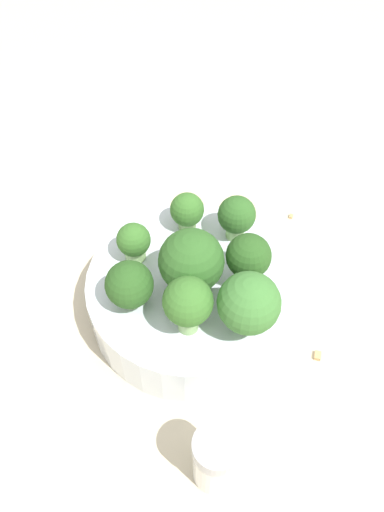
{
  "coord_description": "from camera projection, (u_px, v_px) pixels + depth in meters",
  "views": [
    {
      "loc": [
        0.02,
        -0.28,
        0.42
      ],
      "look_at": [
        0.0,
        0.0,
        0.08
      ],
      "focal_mm": 35.0,
      "sensor_mm": 36.0,
      "label": 1
    }
  ],
  "objects": [
    {
      "name": "almond_crumb_0",
      "position": [
        318.0,
        355.0,
        0.47
      ],
      "size": [
        0.01,
        0.01,
        0.01
      ],
      "primitive_type": "cube",
      "rotation": [
        0.0,
        0.0,
        4.52
      ],
      "color": "tan",
      "rests_on": "ground_plane"
    },
    {
      "name": "broccoli_floret_1",
      "position": [
        248.0,
        261.0,
        0.43
      ],
      "size": [
        0.04,
        0.04,
        0.06
      ],
      "color": "#8EB770",
      "rests_on": "bowl"
    },
    {
      "name": "bowl",
      "position": [
        192.0,
        295.0,
        0.49
      ],
      "size": [
        0.2,
        0.2,
        0.05
      ],
      "primitive_type": "cylinder",
      "color": "silver",
      "rests_on": "ground_plane"
    },
    {
      "name": "broccoli_floret_5",
      "position": [
        134.0,
        242.0,
        0.47
      ],
      "size": [
        0.03,
        0.03,
        0.04
      ],
      "color": "#8EB770",
      "rests_on": "bowl"
    },
    {
      "name": "broccoli_floret_0",
      "position": [
        249.0,
        304.0,
        0.4
      ],
      "size": [
        0.05,
        0.05,
        0.07
      ],
      "color": "#84AD66",
      "rests_on": "bowl"
    },
    {
      "name": "broccoli_floret_7",
      "position": [
        236.0,
        216.0,
        0.48
      ],
      "size": [
        0.04,
        0.04,
        0.05
      ],
      "color": "#8EB770",
      "rests_on": "bowl"
    },
    {
      "name": "broccoli_floret_4",
      "position": [
        129.0,
        285.0,
        0.43
      ],
      "size": [
        0.04,
        0.04,
        0.05
      ],
      "color": "#8EB770",
      "rests_on": "bowl"
    },
    {
      "name": "broccoli_floret_2",
      "position": [
        188.0,
        303.0,
        0.41
      ],
      "size": [
        0.04,
        0.04,
        0.06
      ],
      "color": "#8EB770",
      "rests_on": "bowl"
    },
    {
      "name": "broccoli_floret_6",
      "position": [
        187.0,
        211.0,
        0.49
      ],
      "size": [
        0.03,
        0.03,
        0.04
      ],
      "color": "#7A9E5B",
      "rests_on": "bowl"
    },
    {
      "name": "broccoli_floret_3",
      "position": [
        190.0,
        262.0,
        0.43
      ],
      "size": [
        0.06,
        0.06,
        0.07
      ],
      "color": "#84AD66",
      "rests_on": "bowl"
    },
    {
      "name": "ground_plane",
      "position": [
        192.0,
        309.0,
        0.51
      ],
      "size": [
        3.0,
        3.0,
        0.0
      ],
      "primitive_type": "plane",
      "color": "beige"
    },
    {
      "name": "almond_crumb_1",
      "position": [
        291.0,
        216.0,
        0.59
      ],
      "size": [
        0.01,
        0.01,
        0.01
      ],
      "primitive_type": "cube",
      "rotation": [
        0.0,
        0.0,
        4.43
      ],
      "color": "tan",
      "rests_on": "ground_plane"
    },
    {
      "name": "pepper_shaker",
      "position": [
        215.0,
        459.0,
        0.38
      ],
      "size": [
        0.04,
        0.04,
        0.07
      ],
      "color": "silver",
      "rests_on": "ground_plane"
    }
  ]
}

